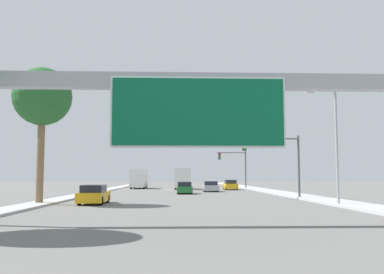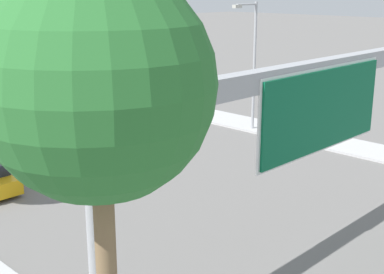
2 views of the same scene
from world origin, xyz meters
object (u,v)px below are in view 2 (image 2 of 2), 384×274
object	(u,v)px
street_lamp_right	(252,57)
sign_gantry	(319,93)
palm_tree_foreground	(98,88)
traffic_light_near_intersection	(139,60)

from	to	relation	value
street_lamp_right	sign_gantry	bearing A→B (deg)	-132.50
sign_gantry	palm_tree_foreground	xyz separation A→B (m)	(-11.22, -2.12, 1.93)
sign_gantry	traffic_light_near_intersection	world-z (taller)	sign_gantry
sign_gantry	street_lamp_right	size ratio (longest dim) A/B	2.45
sign_gantry	traffic_light_near_intersection	size ratio (longest dim) A/B	3.53
sign_gantry	traffic_light_near_intersection	bearing A→B (deg)	67.37
sign_gantry	palm_tree_foreground	size ratio (longest dim) A/B	2.11
sign_gantry	traffic_light_near_intersection	xyz separation A→B (m)	(8.38, 20.11, -1.44)
traffic_light_near_intersection	palm_tree_foreground	xyz separation A→B (m)	(-19.61, -22.23, 3.37)
palm_tree_foreground	street_lamp_right	world-z (taller)	palm_tree_foreground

